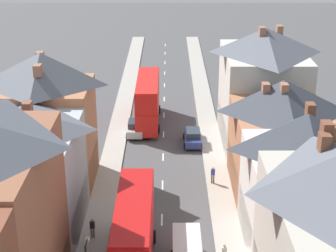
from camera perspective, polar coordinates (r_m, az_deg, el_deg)
The scene contains 10 objects.
pavement_left at distance 58.56m, azimuth -5.69°, elevation -2.29°, with size 2.20×104.00×0.14m, color #A8A399.
pavement_right at distance 58.47m, azimuth 4.32°, elevation -2.28°, with size 2.20×104.00×0.14m, color #A8A399.
centre_line_dashes at distance 56.50m, azimuth -0.70°, elevation -3.18°, with size 0.14×97.80×0.01m.
terrace_row_right at distance 36.22m, azimuth 15.51°, elevation -8.70°, with size 8.00×59.10×14.44m.
double_decker_bus_lead at distance 64.19m, azimuth -2.27°, elevation 2.63°, with size 2.74×10.80×5.30m.
double_decker_bus_mid_street at distance 38.88m, azimuth -3.65°, elevation -10.96°, with size 2.74×10.80×5.30m.
car_near_silver at distance 59.28m, azimuth 2.31°, elevation -1.08°, with size 1.90×4.44×1.65m.
car_parked_left_a at distance 61.63m, azimuth -3.55°, elevation -0.17°, with size 1.90×4.06×1.70m.
pedestrian_far_left at distance 43.34m, azimuth -7.88°, elevation -10.17°, with size 0.36×0.22×1.61m.
pedestrian_far_right at distance 50.92m, azimuth 4.38°, elevation -4.89°, with size 0.36×0.22×1.61m.
Camera 1 is at (0.50, -15.25, 23.77)m, focal length 60.00 mm.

